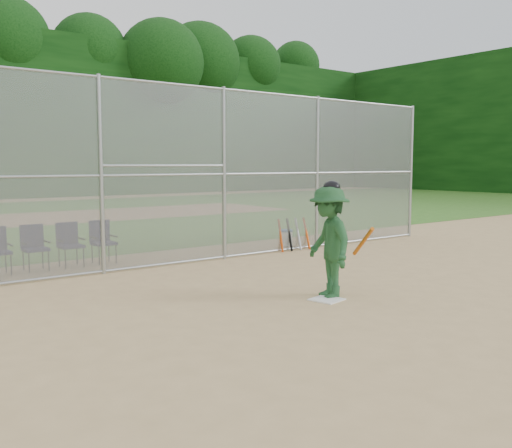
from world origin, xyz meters
TOP-DOWN VIEW (x-y plane):
  - ground at (0.00, 0.00)m, footprint 100.00×100.00m
  - grass_strip at (0.00, 18.00)m, footprint 100.00×100.00m
  - dirt_patch_far at (0.00, 18.00)m, footprint 24.00×24.00m
  - backstop_fence at (0.00, 5.00)m, footprint 16.09×0.09m
  - treeline at (0.00, 20.00)m, footprint 81.00×60.00m
  - home_plate at (-0.03, 0.57)m, footprint 0.55×0.55m
  - batter_at_plate at (0.16, 0.72)m, footprint 1.11×1.43m
  - water_cooler at (3.50, 5.66)m, footprint 0.36×0.36m
  - spare_bats at (3.19, 5.00)m, footprint 0.96×0.32m
  - chair_3 at (-2.99, 6.19)m, footprint 0.54×0.52m
  - chair_4 at (-2.24, 6.19)m, footprint 0.54×0.52m
  - chair_5 at (-1.49, 6.19)m, footprint 0.54×0.52m

SIDE VIEW (x-z plane):
  - ground at x=0.00m, z-range 0.00..0.00m
  - grass_strip at x=0.00m, z-range 0.01..0.01m
  - dirt_patch_far at x=0.00m, z-range 0.01..0.01m
  - home_plate at x=-0.03m, z-range 0.00..0.02m
  - water_cooler at x=3.50m, z-range 0.00..0.46m
  - spare_bats at x=3.19m, z-range 0.00..0.84m
  - chair_3 at x=-2.99m, z-range 0.00..0.96m
  - chair_4 at x=-2.24m, z-range 0.00..0.96m
  - chair_5 at x=-1.49m, z-range 0.00..0.96m
  - batter_at_plate at x=0.16m, z-range -0.03..1.93m
  - backstop_fence at x=0.00m, z-range 0.07..4.07m
  - treeline at x=0.00m, z-range 0.00..11.00m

